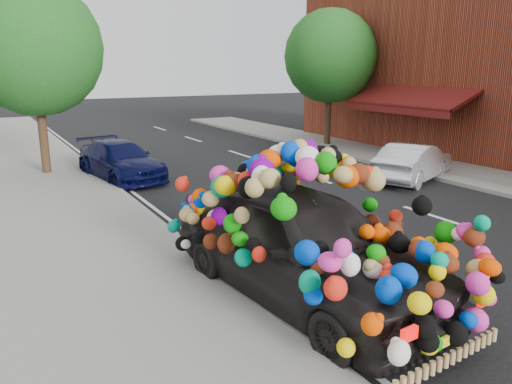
% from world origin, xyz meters
% --- Properties ---
extents(ground, '(100.00, 100.00, 0.00)m').
position_xyz_m(ground, '(0.00, 0.00, 0.00)').
color(ground, black).
rests_on(ground, ground).
extents(sidewalk, '(4.00, 60.00, 0.12)m').
position_xyz_m(sidewalk, '(-4.30, 0.00, 0.06)').
color(sidewalk, gray).
rests_on(sidewalk, ground).
extents(kerb, '(0.15, 60.00, 0.13)m').
position_xyz_m(kerb, '(-2.35, 0.00, 0.07)').
color(kerb, gray).
rests_on(kerb, ground).
extents(footpath_far, '(3.00, 40.00, 0.12)m').
position_xyz_m(footpath_far, '(8.20, 3.00, 0.06)').
color(footpath_far, gray).
rests_on(footpath_far, ground).
extents(lane_markings, '(6.00, 50.00, 0.01)m').
position_xyz_m(lane_markings, '(3.60, 0.00, 0.01)').
color(lane_markings, silver).
rests_on(lane_markings, ground).
extents(tree_near_sidewalk, '(4.20, 4.20, 6.13)m').
position_xyz_m(tree_near_sidewalk, '(-3.80, 9.50, 4.02)').
color(tree_near_sidewalk, '#332114').
rests_on(tree_near_sidewalk, ground).
extents(tree_far_b, '(4.00, 4.00, 5.90)m').
position_xyz_m(tree_far_b, '(8.00, 10.00, 3.89)').
color(tree_far_b, '#332114').
rests_on(tree_far_b, ground).
extents(plush_art_car, '(2.88, 5.45, 2.37)m').
position_xyz_m(plush_art_car, '(-1.58, -1.92, 1.23)').
color(plush_art_car, black).
rests_on(plush_art_car, ground).
extents(navy_sedan, '(2.26, 4.28, 1.18)m').
position_xyz_m(navy_sedan, '(-1.80, 7.85, 0.59)').
color(navy_sedan, '#060932').
rests_on(navy_sedan, ground).
extents(silver_hatchback, '(3.83, 2.58, 1.19)m').
position_xyz_m(silver_hatchback, '(6.03, 3.06, 0.60)').
color(silver_hatchback, silver).
rests_on(silver_hatchback, ground).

